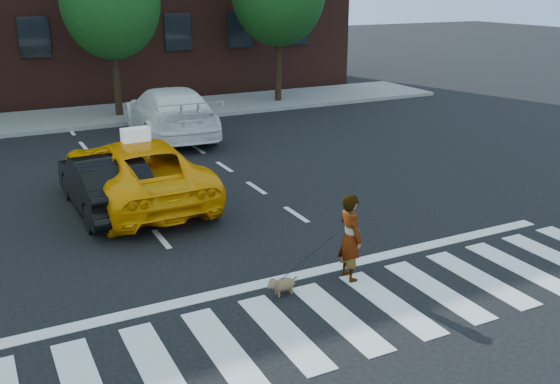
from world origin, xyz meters
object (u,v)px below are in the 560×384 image
taxi (136,171)px  white_suv (170,112)px  black_sedan (105,182)px  woman (350,237)px  dog (282,284)px

taxi → white_suv: 6.83m
taxi → white_suv: (2.80, 6.23, 0.08)m
black_sedan → woman: (3.11, -5.59, 0.11)m
black_sedan → woman: size_ratio=2.62×
taxi → woman: (2.29, -5.90, 0.03)m
black_sedan → dog: size_ratio=7.37×
taxi → black_sedan: 0.88m
woman → dog: bearing=91.8°
black_sedan → taxi: bearing=-160.4°
woman → dog: 1.49m
dog → woman: bearing=-0.3°
black_sedan → dog: bearing=106.0°
black_sedan → dog: 5.88m
white_suv → woman: bearing=91.4°
dog → taxi: bearing=98.6°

